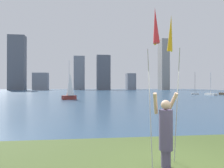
{
  "coord_description": "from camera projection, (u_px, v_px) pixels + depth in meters",
  "views": [
    {
      "loc": [
        -2.42,
        -5.45,
        2.12
      ],
      "look_at": [
        -0.17,
        12.28,
        2.24
      ],
      "focal_mm": 35.02,
      "sensor_mm": 36.0,
      "label": 1
    }
  ],
  "objects": [
    {
      "name": "ground",
      "position": [
        94.0,
        94.0,
        56.24
      ],
      "size": [
        120.0,
        138.0,
        0.12
      ],
      "color": "#475B28"
    },
    {
      "name": "person",
      "position": [
        166.0,
        130.0,
        5.68
      ],
      "size": [
        0.71,
        0.53,
        1.94
      ],
      "rotation": [
        0.0,
        0.0,
        -0.14
      ],
      "color": "#594C72",
      "rests_on": "ground"
    },
    {
      "name": "kite_flag_left",
      "position": [
        155.0,
        31.0,
        5.37
      ],
      "size": [
        0.16,
        0.83,
        4.05
      ],
      "color": "#B2B2B7",
      "rests_on": "ground"
    },
    {
      "name": "kite_flag_right",
      "position": [
        171.0,
        38.0,
        6.3
      ],
      "size": [
        0.16,
        0.77,
        4.16
      ],
      "color": "#B2B2B7",
      "rests_on": "ground"
    },
    {
      "name": "sailboat_2",
      "position": [
        70.0,
        86.0,
        32.96
      ],
      "size": [
        2.2,
        1.67,
        5.84
      ],
      "color": "maroon",
      "rests_on": "ground"
    },
    {
      "name": "sailboat_4",
      "position": [
        195.0,
        93.0,
        49.98
      ],
      "size": [
        1.76,
        1.1,
        5.23
      ],
      "color": "white",
      "rests_on": "ground"
    },
    {
      "name": "sailboat_5",
      "position": [
        211.0,
        94.0,
        47.1
      ],
      "size": [
        1.18,
        3.26,
        4.9
      ],
      "color": "silver",
      "rests_on": "ground"
    },
    {
      "name": "skyline_tower_0",
      "position": [
        17.0,
        63.0,
        99.56
      ],
      "size": [
        7.27,
        4.77,
        24.91
      ],
      "color": "#565B66",
      "rests_on": "ground"
    },
    {
      "name": "skyline_tower_1",
      "position": [
        41.0,
        81.0,
        99.85
      ],
      "size": [
        6.9,
        3.8,
        7.88
      ],
      "color": "gray",
      "rests_on": "ground"
    },
    {
      "name": "skyline_tower_2",
      "position": [
        79.0,
        73.0,
        106.48
      ],
      "size": [
        5.28,
        3.59,
        16.41
      ],
      "color": "gray",
      "rests_on": "ground"
    },
    {
      "name": "skyline_tower_3",
      "position": [
        103.0,
        73.0,
        104.04
      ],
      "size": [
        6.38,
        5.54,
        16.37
      ],
      "color": "#565B66",
      "rests_on": "ground"
    },
    {
      "name": "skyline_tower_4",
      "position": [
        131.0,
        82.0,
        109.07
      ],
      "size": [
        4.32,
        5.58,
        8.07
      ],
      "color": "gray",
      "rests_on": "ground"
    },
    {
      "name": "skyline_tower_5",
      "position": [
        164.0,
        65.0,
        107.66
      ],
      "size": [
        3.92,
        6.29,
        24.76
      ],
      "color": "gray",
      "rests_on": "ground"
    }
  ]
}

